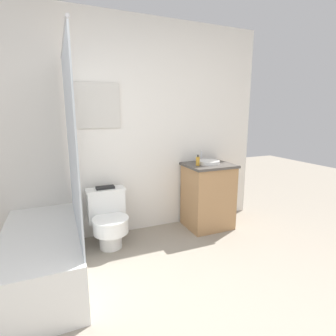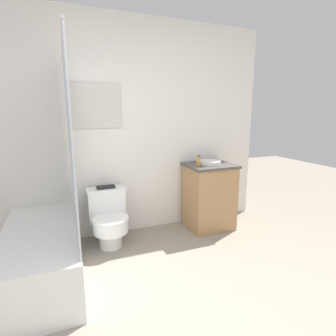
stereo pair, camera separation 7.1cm
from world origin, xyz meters
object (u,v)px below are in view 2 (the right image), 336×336
sink (209,162)px  book_on_tank (106,187)px  soap_bottle (199,161)px  toilet (109,217)px

sink → book_on_tank: bearing=175.3°
soap_bottle → book_on_tank: size_ratio=0.65×
toilet → sink: bearing=0.8°
sink → soap_bottle: same height
sink → book_on_tank: (-1.26, 0.10, -0.21)m
sink → book_on_tank: sink is taller
sink → soap_bottle: size_ratio=2.45×
sink → soap_bottle: (-0.18, -0.06, 0.03)m
toilet → sink: size_ratio=1.93×
sink → book_on_tank: size_ratio=1.60×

